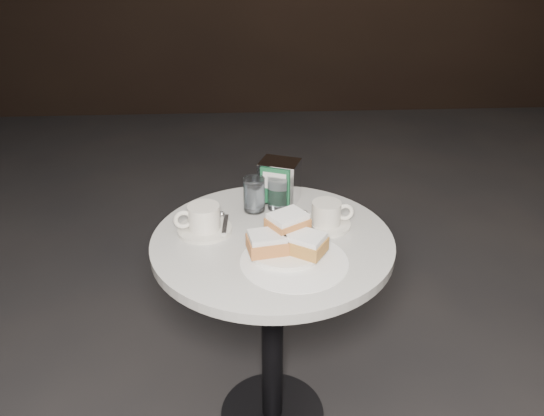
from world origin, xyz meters
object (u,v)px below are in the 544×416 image
at_px(cafe_table, 272,293).
at_px(coffee_cup_right, 327,216).
at_px(beignet_plate, 286,240).
at_px(water_glass_right, 278,193).
at_px(coffee_cup_left, 204,220).
at_px(napkin_dispenser, 279,182).
at_px(water_glass_left, 254,195).

height_order(cafe_table, coffee_cup_right, coffee_cup_right).
relative_size(beignet_plate, water_glass_right, 2.14).
bearing_deg(coffee_cup_right, coffee_cup_left, -178.76).
xyz_separation_m(cafe_table, napkin_dispenser, (0.04, 0.23, 0.27)).
xyz_separation_m(cafe_table, water_glass_left, (-0.05, 0.17, 0.25)).
bearing_deg(water_glass_right, beignet_plate, -88.97).
relative_size(beignet_plate, napkin_dispenser, 1.60).
relative_size(coffee_cup_left, napkin_dispenser, 1.30).
bearing_deg(cafe_table, water_glass_right, 81.01).
distance_m(beignet_plate, water_glass_right, 0.26).
height_order(cafe_table, beignet_plate, beignet_plate).
bearing_deg(coffee_cup_left, water_glass_left, 27.01).
height_order(water_glass_right, napkin_dispenser, napkin_dispenser).
height_order(coffee_cup_left, water_glass_right, water_glass_right).
bearing_deg(cafe_table, water_glass_left, 105.49).
height_order(coffee_cup_right, water_glass_right, water_glass_right).
xyz_separation_m(beignet_plate, coffee_cup_left, (-0.23, 0.13, -0.00)).
bearing_deg(water_glass_left, napkin_dispenser, 34.60).
distance_m(coffee_cup_left, water_glass_left, 0.20).
height_order(coffee_cup_right, water_glass_left, water_glass_left).
distance_m(coffee_cup_right, water_glass_left, 0.24).
relative_size(coffee_cup_left, water_glass_right, 1.74).
height_order(cafe_table, napkin_dispenser, napkin_dispenser).
bearing_deg(water_glass_right, napkin_dispenser, 81.23).
bearing_deg(cafe_table, coffee_cup_left, 166.61).
xyz_separation_m(coffee_cup_left, coffee_cup_right, (0.36, 0.01, -0.00)).
height_order(coffee_cup_right, napkin_dispenser, napkin_dispenser).
distance_m(cafe_table, coffee_cup_right, 0.29).
bearing_deg(coffee_cup_left, water_glass_right, 18.55).
xyz_separation_m(coffee_cup_right, water_glass_left, (-0.21, 0.11, 0.02)).
relative_size(cafe_table, napkin_dispenser, 5.11).
bearing_deg(cafe_table, napkin_dispenser, 81.06).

